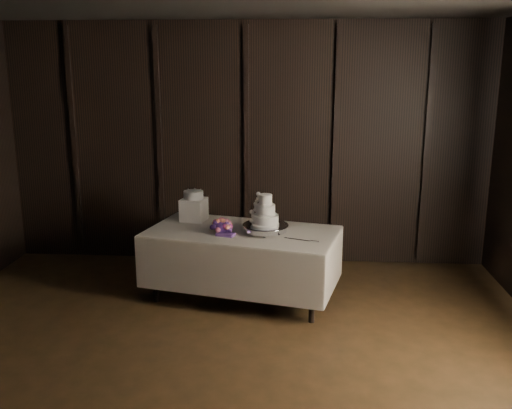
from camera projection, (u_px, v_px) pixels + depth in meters
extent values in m
cube|color=black|center=(247.00, 145.00, 7.13)|extent=(6.04, 0.04, 3.04)
cube|color=beige|center=(242.00, 231.00, 6.05)|extent=(2.17, 1.46, 0.01)
cube|color=white|center=(242.00, 267.00, 6.15)|extent=(1.99, 1.31, 0.71)
cylinder|color=silver|center=(265.00, 229.00, 5.96)|extent=(0.59, 0.59, 0.09)
cylinder|color=white|center=(265.00, 220.00, 5.93)|extent=(0.27, 0.27, 0.11)
cylinder|color=white|center=(266.00, 210.00, 5.91)|extent=(0.20, 0.20, 0.11)
cylinder|color=white|center=(266.00, 199.00, 5.88)|extent=(0.14, 0.14, 0.11)
cube|color=white|center=(194.00, 209.00, 6.43)|extent=(0.30, 0.30, 0.25)
cylinder|color=white|center=(193.00, 195.00, 6.39)|extent=(0.29, 0.29, 0.09)
cube|color=silver|center=(297.00, 239.00, 5.73)|extent=(0.35, 0.16, 0.01)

